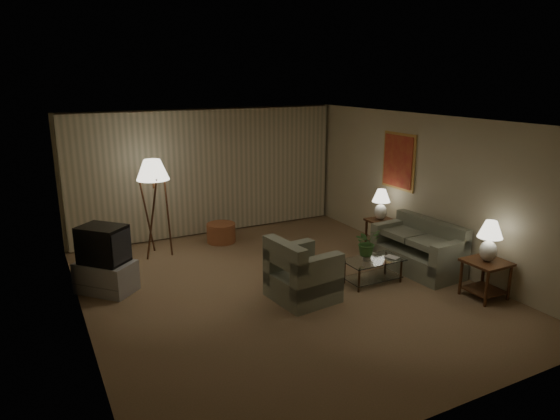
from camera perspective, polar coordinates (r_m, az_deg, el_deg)
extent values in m
plane|color=#8E6B4E|center=(8.23, 0.28, -8.98)|extent=(7.00, 7.00, 0.00)
cube|color=beige|center=(10.92, -8.31, 4.36)|extent=(6.00, 0.04, 2.70)
cube|color=beige|center=(6.96, -22.15, -2.82)|extent=(0.04, 7.00, 2.70)
cube|color=beige|center=(9.51, 16.52, 2.29)|extent=(0.04, 7.00, 2.70)
cube|color=white|center=(7.54, 0.31, 10.10)|extent=(6.00, 7.00, 0.04)
cube|color=beige|center=(10.84, -8.17, 4.29)|extent=(5.85, 0.12, 2.65)
cube|color=gold|center=(10.00, 13.42, 5.44)|extent=(0.03, 0.90, 1.10)
cube|color=#B02120|center=(9.98, 13.31, 5.44)|extent=(0.02, 0.80, 1.00)
cube|color=gray|center=(9.24, 15.35, -5.53)|extent=(1.69, 0.99, 0.37)
cube|color=gray|center=(7.82, 2.61, -8.69)|extent=(1.12, 1.08, 0.41)
cube|color=#341A0E|center=(8.35, 22.57, -5.54)|extent=(0.60, 0.60, 0.04)
cube|color=#341A0E|center=(8.51, 22.25, -8.44)|extent=(0.51, 0.51, 0.02)
cylinder|color=#341A0E|center=(8.13, 22.54, -8.37)|extent=(0.05, 0.05, 0.56)
cylinder|color=#341A0E|center=(8.43, 19.96, -7.28)|extent=(0.05, 0.05, 0.56)
cylinder|color=#341A0E|center=(8.50, 24.74, -7.59)|extent=(0.05, 0.05, 0.56)
cylinder|color=#341A0E|center=(8.78, 22.19, -6.59)|extent=(0.05, 0.05, 0.56)
cube|color=#341A0E|center=(10.10, 11.36, -1.16)|extent=(0.51, 0.42, 0.04)
cube|color=#341A0E|center=(10.24, 11.23, -3.63)|extent=(0.43, 0.36, 0.02)
cylinder|color=#341A0E|center=(9.95, 10.94, -3.20)|extent=(0.05, 0.05, 0.56)
cylinder|color=#341A0E|center=(10.19, 9.81, -2.70)|extent=(0.05, 0.05, 0.56)
cylinder|color=#341A0E|center=(10.19, 12.74, -2.85)|extent=(0.05, 0.05, 0.56)
cylinder|color=#341A0E|center=(10.43, 11.60, -2.37)|extent=(0.05, 0.05, 0.56)
ellipsoid|color=white|center=(8.29, 22.69, -4.35)|extent=(0.26, 0.26, 0.33)
cylinder|color=white|center=(8.23, 22.83, -3.03)|extent=(0.03, 0.03, 0.07)
cone|color=white|center=(8.19, 22.94, -2.03)|extent=(0.37, 0.37, 0.26)
ellipsoid|color=white|center=(10.06, 11.41, -0.20)|extent=(0.25, 0.25, 0.31)
cylinder|color=white|center=(10.01, 11.47, 0.85)|extent=(0.03, 0.03, 0.07)
cone|color=white|center=(9.97, 11.51, 1.63)|extent=(0.35, 0.35, 0.25)
cube|color=silver|center=(8.44, 10.63, -5.62)|extent=(1.00, 0.55, 0.02)
cube|color=silver|center=(8.55, 10.53, -7.55)|extent=(0.93, 0.47, 0.01)
cylinder|color=#3A2817|center=(8.12, 9.02, -7.97)|extent=(0.04, 0.04, 0.40)
cylinder|color=#3A2817|center=(8.43, 7.38, -7.04)|extent=(0.04, 0.04, 0.40)
cylinder|color=#3A2817|center=(8.63, 13.66, -6.80)|extent=(0.04, 0.04, 0.40)
cylinder|color=#3A2817|center=(8.92, 11.96, -5.98)|extent=(0.04, 0.04, 0.40)
cube|color=#969698|center=(8.51, -19.25, -7.22)|extent=(1.43, 1.43, 0.50)
cube|color=black|center=(8.32, -19.58, -3.72)|extent=(1.19, 1.19, 0.60)
cylinder|color=#341A0E|center=(9.58, -14.29, 3.22)|extent=(0.04, 0.04, 0.27)
cone|color=white|center=(9.54, -14.37, 4.49)|extent=(0.61, 0.61, 0.38)
cylinder|color=#A35F37|center=(10.45, -6.75, -2.60)|extent=(0.60, 0.60, 0.40)
imported|color=silver|center=(8.33, 9.83, -5.27)|extent=(0.18, 0.18, 0.15)
imported|color=#3F7333|center=(8.23, 9.93, -3.31)|extent=(0.42, 0.37, 0.45)
imported|color=olive|center=(8.51, 12.38, -5.42)|extent=(0.22, 0.26, 0.02)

